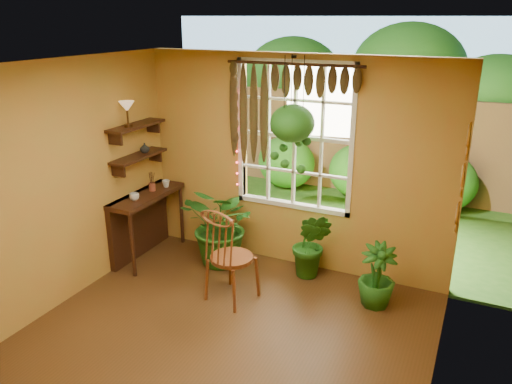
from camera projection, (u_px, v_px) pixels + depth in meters
floor at (205, 360)px, 4.76m from camera, size 4.50×4.50×0.00m
ceiling at (192, 71)px, 3.86m from camera, size 4.50×4.50×0.00m
wall_back at (293, 165)px, 6.23m from camera, size 4.00×0.00×4.00m
wall_left at (32, 197)px, 5.11m from camera, size 0.00×4.50×4.50m
wall_right at (443, 280)px, 3.51m from camera, size 0.00×4.50×4.50m
window at (295, 137)px, 6.14m from camera, size 1.52×0.10×1.86m
valance_vine at (286, 90)px, 5.88m from camera, size 1.70×0.12×1.10m
string_lights at (236, 129)px, 6.35m from camera, size 0.03×0.03×1.54m
wall_plates at (462, 181)px, 4.98m from camera, size 0.04×0.32×1.10m
counter_ledge at (142, 217)px, 6.71m from camera, size 0.40×1.20×0.90m
shelf_lower at (139, 156)px, 6.41m from camera, size 0.25×0.90×0.04m
shelf_upper at (136, 126)px, 6.28m from camera, size 0.25×0.90×0.04m
backyard at (386, 111)px, 10.10m from camera, size 14.00×10.00×12.00m
windsor_chair at (230, 270)px, 5.67m from camera, size 0.59×0.61×1.32m
potted_plant_left at (223, 225)px, 6.43m from camera, size 1.18×1.09×1.10m
potted_plant_mid at (311, 245)px, 6.15m from camera, size 0.51×0.42×0.88m
potted_plant_right at (377, 276)px, 5.56m from camera, size 0.55×0.55×0.74m
hanging_basket at (292, 127)px, 5.78m from camera, size 0.52×0.52×1.35m
cup_a at (134, 197)px, 6.29m from camera, size 0.13×0.13×0.10m
cup_b at (166, 184)px, 6.78m from camera, size 0.12×0.12×0.10m
brush_jar at (152, 182)px, 6.62m from camera, size 0.09×0.09×0.32m
shelf_vase at (145, 148)px, 6.49m from camera, size 0.13×0.13×0.13m
tiffany_lamp at (127, 108)px, 6.04m from camera, size 0.19×0.19×0.31m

